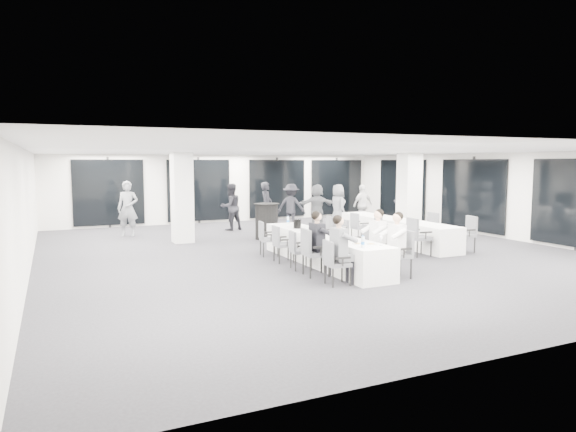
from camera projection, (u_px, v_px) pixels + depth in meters
name	position (u px, v px, depth m)	size (l,w,h in m)	color
room	(318.00, 199.00, 15.58)	(14.04, 16.04, 2.84)	#232328
column_left	(182.00, 198.00, 15.93)	(0.60, 0.60, 2.80)	silver
column_right	(409.00, 196.00, 16.86)	(0.60, 0.60, 2.80)	silver
banquet_table_main	(322.00, 249.00, 12.58)	(0.90, 5.00, 0.75)	silver
banquet_table_side	(396.00, 231.00, 15.85)	(0.90, 5.00, 0.75)	silver
cocktail_table	(267.00, 221.00, 16.66)	(0.84, 0.84, 1.17)	black
chair_main_left_near	(334.00, 260.00, 10.40)	(0.50, 0.55, 0.92)	#4C4E53
chair_main_left_second	(312.00, 249.00, 11.24)	(0.58, 0.63, 1.04)	#4C4E53
chair_main_left_mid	(298.00, 248.00, 11.94)	(0.52, 0.55, 0.90)	#4C4E53
chair_main_left_fourth	(281.00, 242.00, 12.81)	(0.49, 0.54, 0.92)	#4C4E53
chair_main_left_far	(266.00, 236.00, 13.68)	(0.54, 0.57, 0.92)	#4C4E53
chair_main_right_near	(401.00, 251.00, 11.10)	(0.56, 0.62, 1.03)	#4C4E53
chair_main_right_second	(381.00, 246.00, 11.76)	(0.58, 0.62, 1.01)	#4C4E53
chair_main_right_mid	(361.00, 242.00, 12.53)	(0.58, 0.61, 0.97)	#4C4E53
chair_main_right_fourth	(339.00, 236.00, 13.49)	(0.51, 0.57, 1.00)	#4C4E53
chair_main_right_far	(324.00, 232.00, 14.21)	(0.61, 0.64, 1.01)	#4C4E53
chair_side_left_near	(417.00, 234.00, 13.64)	(0.55, 0.61, 1.02)	#4C4E53
chair_side_left_mid	(383.00, 229.00, 15.06)	(0.58, 0.61, 0.98)	#4C4E53
chair_side_left_far	(358.00, 225.00, 16.28)	(0.46, 0.52, 0.89)	#4C4E53
chair_side_right_near	(467.00, 232.00, 14.27)	(0.59, 0.63, 1.00)	#4C4E53
chair_side_right_mid	(430.00, 226.00, 15.67)	(0.51, 0.56, 0.96)	#4C4E53
chair_side_right_far	(399.00, 221.00, 17.02)	(0.54, 0.59, 0.96)	#4C4E53
seated_guest_a	(341.00, 245.00, 10.43)	(0.50, 0.38, 1.44)	slate
seated_guest_b	(319.00, 239.00, 11.28)	(0.50, 0.38, 1.44)	black
seated_guest_c	(394.00, 241.00, 11.02)	(0.50, 0.38, 1.44)	silver
seated_guest_d	(375.00, 237.00, 11.66)	(0.50, 0.38, 1.44)	silver
standing_guest_a	(266.00, 202.00, 19.43)	(0.72, 0.58, 1.98)	black
standing_guest_b	(231.00, 204.00, 18.82)	(0.94, 0.57, 1.95)	black
standing_guest_c	(291.00, 203.00, 19.46)	(1.23, 0.63, 1.91)	black
standing_guest_d	(363.00, 202.00, 20.43)	(1.07, 0.60, 1.83)	silver
standing_guest_e	(338.00, 204.00, 19.11)	(0.92, 0.56, 1.90)	slate
standing_guest_f	(317.00, 203.00, 19.88)	(1.72, 0.66, 1.88)	slate
standing_guest_g	(128.00, 205.00, 17.32)	(0.77, 0.62, 2.12)	slate
standing_guest_h	(405.00, 201.00, 19.65)	(0.99, 0.60, 2.05)	black
ice_bucket_near	(342.00, 233.00, 11.85)	(0.22, 0.22, 0.26)	black
ice_bucket_far	(297.00, 224.00, 13.59)	(0.21, 0.21, 0.24)	black
water_bottle_a	(363.00, 242.00, 10.51)	(0.07, 0.07, 0.23)	silver
water_bottle_b	(322.00, 228.00, 12.78)	(0.07, 0.07, 0.21)	silver
water_bottle_c	(288.00, 220.00, 14.51)	(0.07, 0.07, 0.21)	silver
plate_a	(357.00, 243.00, 11.00)	(0.22, 0.22, 0.03)	white
plate_b	(372.00, 244.00, 10.94)	(0.21, 0.21, 0.03)	white
plate_c	(335.00, 236.00, 12.12)	(0.21, 0.21, 0.03)	white
wine_glass	(381.00, 238.00, 10.76)	(0.08, 0.08, 0.21)	silver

